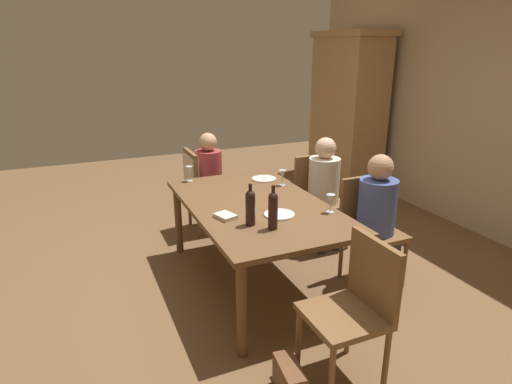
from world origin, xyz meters
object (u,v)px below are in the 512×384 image
at_px(chair_far_left, 318,194).
at_px(wine_bottle_dark_red, 273,209).
at_px(dinner_plate_guest_left, 279,215).
at_px(wine_glass_centre, 331,200).
at_px(chair_right_end, 356,302).
at_px(person_man_bearded, 378,213).
at_px(handbag, 290,381).
at_px(chair_far_right, 369,223).
at_px(wine_bottle_tall_green, 250,207).
at_px(chair_left_end, 198,180).
at_px(dining_table, 256,212).
at_px(dinner_plate_host, 264,179).
at_px(wine_glass_near_left, 189,171).
at_px(person_man_guest, 211,174).
at_px(wine_glass_near_right, 282,174).
at_px(armoire_cabinet, 347,112).
at_px(person_woman_host, 325,186).

relative_size(chair_far_left, wine_bottle_dark_red, 2.82).
bearing_deg(dinner_plate_guest_left, wine_glass_centre, 75.61).
xyz_separation_m(chair_right_end, dinner_plate_guest_left, (-0.98, -0.03, 0.21)).
height_order(person_man_bearded, dinner_plate_guest_left, person_man_bearded).
bearing_deg(chair_right_end, handbag, 90.00).
relative_size(chair_far_right, wine_glass_centre, 6.17).
distance_m(wine_bottle_tall_green, wine_bottle_dark_red, 0.18).
bearing_deg(chair_left_end, dining_table, 5.46).
distance_m(dining_table, dinner_plate_guest_left, 0.33).
relative_size(chair_far_left, dinner_plate_host, 3.84).
relative_size(wine_bottle_dark_red, dinner_plate_host, 1.36).
height_order(chair_far_right, wine_glass_centre, chair_far_right).
height_order(wine_glass_near_left, dinner_plate_guest_left, wine_glass_near_left).
distance_m(chair_far_right, wine_glass_centre, 0.57).
height_order(person_man_guest, dinner_plate_host, person_man_guest).
relative_size(chair_far_right, chair_left_end, 1.00).
xyz_separation_m(wine_glass_centre, dinner_plate_guest_left, (-0.10, -0.40, -0.10)).
xyz_separation_m(chair_right_end, wine_bottle_dark_red, (-0.76, -0.19, 0.35)).
bearing_deg(wine_glass_near_right, person_man_bearded, 32.12).
distance_m(wine_bottle_tall_green, wine_glass_near_right, 0.99).
xyz_separation_m(person_man_bearded, dinner_plate_host, (-1.03, -0.58, 0.08)).
xyz_separation_m(armoire_cabinet, chair_left_end, (0.72, -2.42, -0.50)).
distance_m(wine_glass_near_right, handbag, 1.96).
relative_size(dining_table, dinner_plate_host, 7.64).
bearing_deg(wine_glass_near_left, chair_far_left, 75.26).
distance_m(chair_far_right, dinner_plate_host, 1.10).
xyz_separation_m(wine_bottle_tall_green, wine_glass_near_left, (-1.23, -0.12, -0.04)).
relative_size(chair_far_left, person_man_guest, 0.84).
height_order(dining_table, person_man_bearded, person_man_bearded).
xyz_separation_m(wine_glass_centre, dinner_plate_host, (-1.01, -0.11, -0.10)).
relative_size(dining_table, wine_glass_near_left, 12.29).
bearing_deg(person_woman_host, wine_glass_centre, 59.89).
relative_size(wine_bottle_tall_green, dinner_plate_guest_left, 1.32).
bearing_deg(dining_table, person_man_guest, 178.87).
height_order(person_woman_host, dinner_plate_host, person_woman_host).
bearing_deg(dinner_plate_host, wine_glass_near_right, 18.77).
relative_size(armoire_cabinet, wine_glass_near_right, 14.63).
bearing_deg(wine_bottle_tall_green, wine_glass_centre, 88.18).
xyz_separation_m(chair_far_right, dinner_plate_host, (-0.92, -0.58, 0.21)).
relative_size(wine_glass_near_right, dinner_plate_host, 0.62).
bearing_deg(dinner_plate_guest_left, armoire_cabinet, 136.26).
distance_m(person_man_guest, dinner_plate_host, 0.78).
xyz_separation_m(chair_far_right, chair_right_end, (0.97, -0.84, 0.00)).
relative_size(armoire_cabinet, chair_far_right, 2.37).
height_order(chair_left_end, person_man_guest, person_man_guest).
distance_m(dining_table, handbag, 1.45).
xyz_separation_m(chair_left_end, person_man_bearded, (1.73, 1.05, 0.07)).
distance_m(wine_glass_near_left, dinner_plate_host, 0.73).
bearing_deg(person_woman_host, wine_glass_near_right, 3.72).
height_order(chair_far_left, chair_right_end, same).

